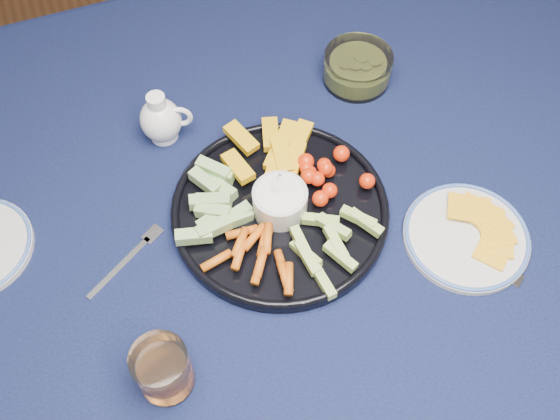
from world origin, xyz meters
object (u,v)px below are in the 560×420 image
object	(u,v)px
juice_tumbler	(164,371)
creamer_pitcher	(161,120)
dining_table	(219,221)
crudite_platter	(278,208)
cheese_plate	(467,235)
pickle_bowl	(357,69)

from	to	relation	value
juice_tumbler	creamer_pitcher	bearing A→B (deg)	75.12
dining_table	creamer_pitcher	bearing A→B (deg)	106.13
crudite_platter	juice_tumbler	bearing A→B (deg)	-140.51
creamer_pitcher	cheese_plate	xyz separation A→B (m)	(0.38, -0.37, -0.03)
dining_table	crudite_platter	bearing A→B (deg)	-41.93
crudite_platter	creamer_pitcher	world-z (taller)	crudite_platter
creamer_pitcher	cheese_plate	bearing A→B (deg)	-43.94
cheese_plate	dining_table	bearing A→B (deg)	146.90
crudite_platter	juice_tumbler	distance (m)	0.31
crudite_platter	creamer_pitcher	xyz separation A→B (m)	(-0.13, 0.22, 0.02)
cheese_plate	juice_tumbler	bearing A→B (deg)	-174.37
crudite_platter	juice_tumbler	world-z (taller)	crudite_platter
pickle_bowl	creamer_pitcher	bearing A→B (deg)	-179.46
crudite_platter	cheese_plate	xyz separation A→B (m)	(0.26, -0.15, -0.01)
pickle_bowl	cheese_plate	distance (m)	0.37
crudite_platter	pickle_bowl	size ratio (longest dim) A/B	2.78
pickle_bowl	cheese_plate	xyz separation A→B (m)	(0.02, -0.37, -0.02)
dining_table	crudite_platter	size ratio (longest dim) A/B	4.82
dining_table	pickle_bowl	distance (m)	0.38
cheese_plate	juice_tumbler	xyz separation A→B (m)	(-0.49, -0.05, 0.03)
crudite_platter	cheese_plate	bearing A→B (deg)	-29.75
creamer_pitcher	pickle_bowl	xyz separation A→B (m)	(0.37, 0.00, -0.02)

